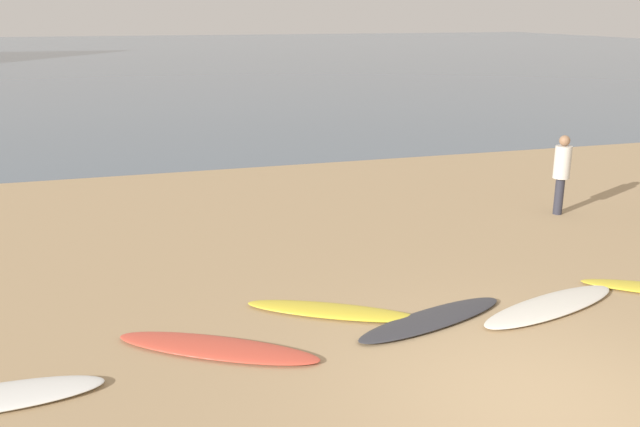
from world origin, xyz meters
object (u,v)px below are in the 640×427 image
(surfboard_4, at_px, (333,311))
(person_0, at_px, (562,168))
(surfboard_5, at_px, (432,319))
(surfboard_3, at_px, (217,348))
(surfboard_6, at_px, (550,306))

(surfboard_4, height_order, person_0, person_0)
(surfboard_5, height_order, person_0, person_0)
(surfboard_3, height_order, surfboard_6, surfboard_6)
(person_0, bearing_deg, surfboard_5, -176.45)
(surfboard_3, bearing_deg, surfboard_5, 30.66)
(surfboard_3, height_order, surfboard_5, same)
(surfboard_3, xyz_separation_m, surfboard_6, (4.52, -0.11, 0.01))
(surfboard_5, bearing_deg, surfboard_3, 162.71)
(surfboard_5, bearing_deg, surfboard_4, 135.68)
(surfboard_3, bearing_deg, surfboard_6, 29.50)
(surfboard_3, relative_size, person_0, 1.61)
(person_0, bearing_deg, surfboard_4, 172.93)
(surfboard_3, distance_m, surfboard_4, 1.74)
(surfboard_5, relative_size, person_0, 1.49)
(surfboard_4, distance_m, surfboard_5, 1.31)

